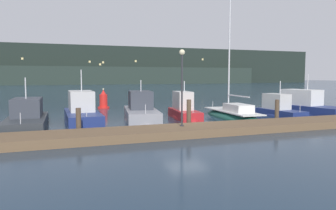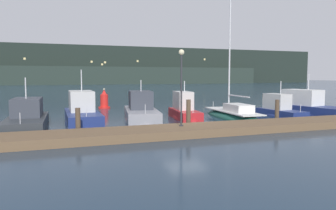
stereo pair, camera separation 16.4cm
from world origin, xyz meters
name	(u,v)px [view 1 (the left image)]	position (x,y,z in m)	size (l,w,h in m)	color
ground_plane	(186,128)	(0.00, 0.00, 0.00)	(400.00, 400.00, 0.00)	#1E3347
dock	(200,130)	(0.00, -2.03, 0.23)	(33.10, 2.80, 0.45)	brown
mooring_pile_1	(79,122)	(-6.64, -0.38, 0.77)	(0.28, 0.28, 1.55)	#4C3D2D
mooring_pile_2	(189,114)	(0.00, -0.38, 0.92)	(0.28, 0.28, 1.85)	#4C3D2D
mooring_pile_3	(277,112)	(6.64, -0.38, 0.84)	(0.28, 0.28, 1.68)	#4C3D2D
motorboat_berth_2	(27,124)	(-9.47, 3.26, 0.31)	(2.80, 7.08, 3.81)	#2D3338
motorboat_berth_3	(82,117)	(-5.94, 4.86, 0.43)	(2.45, 7.29, 4.27)	navy
motorboat_berth_4	(141,115)	(-1.69, 4.58, 0.40)	(3.62, 7.38, 3.57)	gray
motorboat_berth_5	(184,114)	(1.73, 4.43, 0.34)	(2.28, 5.31, 3.58)	red
sailboat_berth_6	(232,116)	(5.48, 3.48, 0.13)	(2.73, 8.12, 9.96)	#195647
motorboat_berth_7	(279,113)	(9.65, 3.05, 0.30)	(2.04, 5.07, 3.47)	navy
motorboat_berth_8	(307,109)	(13.22, 3.85, 0.39)	(3.68, 7.69, 4.01)	navy
channel_buoy	(103,101)	(-2.85, 14.84, 0.77)	(1.19, 1.19, 2.05)	red
dock_lamppost	(182,76)	(-1.05, -1.78, 3.32)	(0.32, 0.32, 4.33)	#2D2D33
hillside_backdrop	(71,66)	(1.42, 126.06, 7.42)	(240.00, 23.00, 16.11)	#1E2823
rowboat_adrift	(307,104)	(20.41, 11.43, 0.00)	(1.74, 2.74, 0.56)	#2D3338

